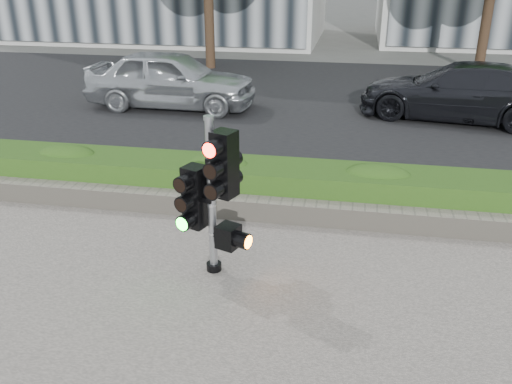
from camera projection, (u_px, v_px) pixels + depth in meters
ground at (261, 286)px, 7.07m from camera, size 120.00×120.00×0.00m
road at (319, 101)px, 16.09m from camera, size 60.00×13.00×0.02m
curb at (290, 188)px, 9.89m from camera, size 60.00×0.25×0.12m
stone_wall at (281, 210)px, 8.70m from camera, size 12.00×0.32×0.34m
hedge at (287, 185)px, 9.22m from camera, size 12.00×1.00×0.68m
traffic_signal at (215, 189)px, 6.91m from camera, size 0.80×0.67×2.16m
car_silver at (171, 79)px, 15.05m from camera, size 4.75×2.00×1.61m
car_dark at (460, 91)px, 14.00m from camera, size 5.37×3.05×1.47m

